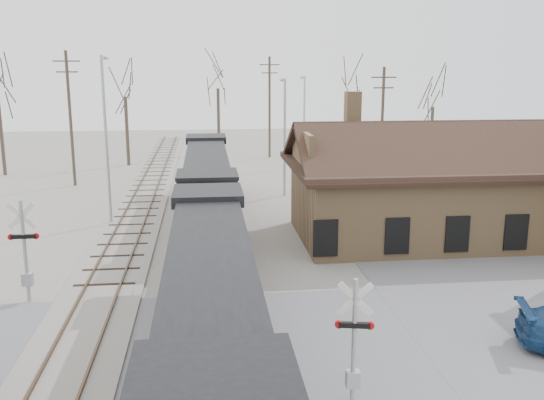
{
  "coord_description": "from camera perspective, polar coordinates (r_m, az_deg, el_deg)",
  "views": [
    {
      "loc": [
        -0.04,
        -19.14,
        9.35
      ],
      "look_at": [
        3.07,
        9.0,
        2.98
      ],
      "focal_mm": 40.0,
      "sensor_mm": 36.0,
      "label": 1
    }
  ],
  "objects": [
    {
      "name": "crossbuck_far",
      "position": [
        25.98,
        -22.21,
        -4.82
      ],
      "size": [
        1.2,
        0.31,
        4.19
      ],
      "rotation": [
        0.0,
        0.0,
        3.16
      ],
      "color": "#A5A8AD",
      "rests_on": "ground"
    },
    {
      "name": "tree_e",
      "position": [
        59.42,
        14.95,
        9.31
      ],
      "size": [
        3.62,
        3.62,
        8.86
      ],
      "color": "#382D23",
      "rests_on": "ground"
    },
    {
      "name": "locomotive_lead",
      "position": [
        17.43,
        -5.74,
        -11.44
      ],
      "size": [
        2.87,
        19.26,
        4.27
      ],
      "color": "black",
      "rests_on": "ground"
    },
    {
      "name": "locomotive_trailing",
      "position": [
        36.16,
        -6.12,
        1.27
      ],
      "size": [
        2.87,
        19.26,
        4.04
      ],
      "color": "black",
      "rests_on": "ground"
    },
    {
      "name": "crossbuck_near",
      "position": [
        17.16,
        7.71,
        -13.59
      ],
      "size": [
        1.07,
        0.31,
        3.76
      ],
      "rotation": [
        0.0,
        0.0,
        -0.2
      ],
      "color": "#A5A8AD",
      "rests_on": "ground"
    },
    {
      "name": "streetlight_a",
      "position": [
        36.7,
        -15.35,
        6.17
      ],
      "size": [
        0.25,
        2.04,
        9.86
      ],
      "color": "#A5A8AD",
      "rests_on": "ground"
    },
    {
      "name": "track_siding",
      "position": [
        35.66,
        -13.28,
        -2.76
      ],
      "size": [
        3.4,
        90.0,
        0.24
      ],
      "color": "#9F9A8F",
      "rests_on": "ground"
    },
    {
      "name": "tree_d",
      "position": [
        62.94,
        7.48,
        10.59
      ],
      "size": [
        4.12,
        4.12,
        10.09
      ],
      "color": "#382D23",
      "rests_on": "ground"
    },
    {
      "name": "ground",
      "position": [
        21.3,
        -5.71,
        -13.42
      ],
      "size": [
        140.0,
        140.0,
        0.0
      ],
      "primitive_type": "plane",
      "color": "#9F9A8F",
      "rests_on": "ground"
    },
    {
      "name": "tree_b",
      "position": [
        58.22,
        -13.7,
        10.46
      ],
      "size": [
        4.28,
        4.28,
        10.48
      ],
      "color": "#382D23",
      "rests_on": "ground"
    },
    {
      "name": "tree_c",
      "position": [
        64.98,
        -5.13,
        11.41
      ],
      "size": [
        4.57,
        4.57,
        11.19
      ],
      "color": "#382D23",
      "rests_on": "ground"
    },
    {
      "name": "depot",
      "position": [
        34.1,
        14.5,
        0.52
      ],
      "size": [
        15.2,
        9.31,
        7.9
      ],
      "color": "#A17E53",
      "rests_on": "ground"
    },
    {
      "name": "utility_pole_b",
      "position": [
        61.74,
        -0.23,
        8.89
      ],
      "size": [
        2.0,
        0.24,
        10.09
      ],
      "color": "#382D23",
      "rests_on": "ground"
    },
    {
      "name": "track_main",
      "position": [
        35.38,
        -6.02,
        -2.61
      ],
      "size": [
        3.4,
        90.0,
        0.24
      ],
      "color": "#9F9A8F",
      "rests_on": "ground"
    },
    {
      "name": "road",
      "position": [
        21.3,
        -5.71,
        -13.39
      ],
      "size": [
        60.0,
        9.0,
        0.03
      ],
      "primitive_type": "cube",
      "color": "slate",
      "rests_on": "ground"
    },
    {
      "name": "utility_pole_a",
      "position": [
        49.48,
        -18.46,
        7.47
      ],
      "size": [
        2.0,
        0.24,
        10.37
      ],
      "color": "#382D23",
      "rests_on": "ground"
    },
    {
      "name": "streetlight_b",
      "position": [
        43.56,
        1.18,
        6.57
      ],
      "size": [
        0.25,
        2.04,
        8.38
      ],
      "color": "#A5A8AD",
      "rests_on": "ground"
    },
    {
      "name": "streetlight_c",
      "position": [
        56.77,
        3.03,
        7.93
      ],
      "size": [
        0.25,
        2.04,
        8.28
      ],
      "color": "#A5A8AD",
      "rests_on": "ground"
    },
    {
      "name": "utility_pole_c",
      "position": [
        48.75,
        10.32,
        7.11
      ],
      "size": [
        2.0,
        0.24,
        9.15
      ],
      "color": "#382D23",
      "rests_on": "ground"
    }
  ]
}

